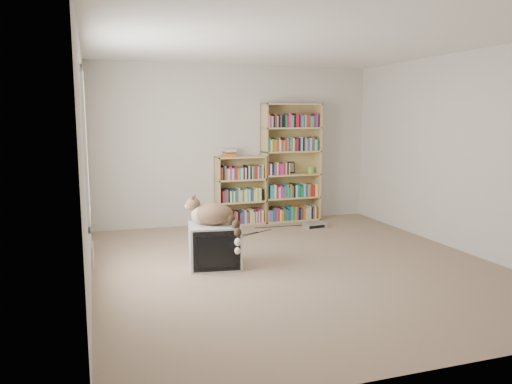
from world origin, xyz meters
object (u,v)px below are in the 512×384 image
object	(u,v)px
cat	(216,217)
bookcase_short	(241,193)
bookcase_tall	(291,166)
dvd_player	(315,225)
crt_tv	(215,246)

from	to	relation	value
cat	bookcase_short	bearing A→B (deg)	90.08
bookcase_tall	dvd_player	xyz separation A→B (m)	(0.15, -0.63, -0.86)
dvd_player	crt_tv	bearing A→B (deg)	-148.87
crt_tv	cat	bearing A→B (deg)	-74.30
bookcase_tall	cat	bearing A→B (deg)	-129.49
cat	bookcase_tall	xyz separation A→B (m)	(1.78, 2.16, 0.32)
crt_tv	dvd_player	bearing A→B (deg)	44.90
crt_tv	bookcase_short	size ratio (longest dim) A/B	0.58
cat	crt_tv	bearing A→B (deg)	121.19
bookcase_tall	dvd_player	world-z (taller)	bookcase_tall
cat	bookcase_tall	size ratio (longest dim) A/B	0.36
dvd_player	bookcase_short	bearing A→B (deg)	142.11
cat	dvd_player	bearing A→B (deg)	61.73
bookcase_tall	bookcase_short	bearing A→B (deg)	-179.92
bookcase_tall	bookcase_short	world-z (taller)	bookcase_tall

